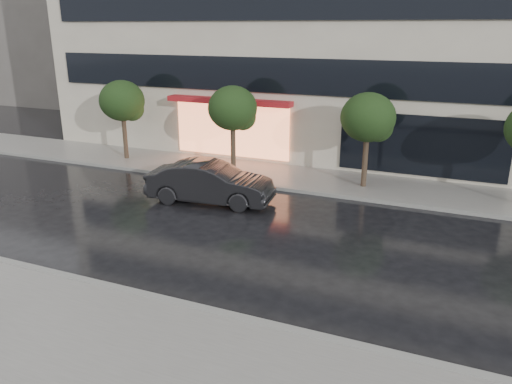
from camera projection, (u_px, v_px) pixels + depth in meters
The scene contains 10 objects.
ground at pixel (173, 282), 13.22m from camera, with size 120.00×120.00×0.00m, color black.
sidewalk_near at pixel (89, 349), 10.37m from camera, with size 60.00×4.50×0.12m, color slate.
sidewalk_far at pixel (297, 178), 22.15m from camera, with size 60.00×3.50×0.12m, color slate.
curb_near at pixel (151, 297), 12.33m from camera, with size 60.00×0.25×0.14m, color gray.
curb_far at pixel (283, 189), 20.62m from camera, with size 60.00×0.25×0.14m, color gray.
bg_building_left at pixel (57, 32), 44.45m from camera, with size 14.00×10.00×12.00m, color #59544F.
tree_far_west at pixel (123, 102), 24.39m from camera, with size 2.20×2.20×3.99m.
tree_mid_west at pixel (234, 110), 22.15m from camera, with size 2.20×2.20×3.99m.
tree_mid_east at pixel (370, 119), 19.92m from camera, with size 2.20×2.20×3.99m.
parked_car at pixel (210, 183), 18.98m from camera, with size 1.68×4.80×1.58m, color black.
Camera 1 is at (6.66, -9.98, 6.44)m, focal length 35.00 mm.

